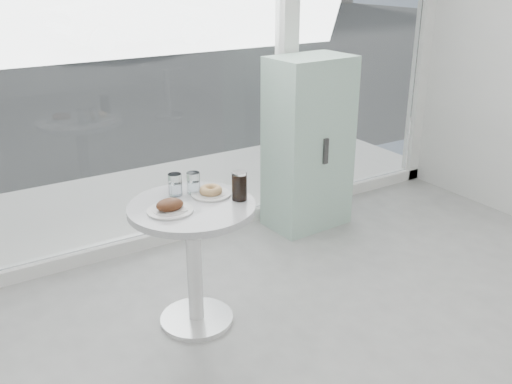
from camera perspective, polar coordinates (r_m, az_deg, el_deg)
storefront at (r=4.20m, az=-6.57°, el=17.54°), size 5.00×0.14×3.00m
main_table at (r=3.29m, az=-6.30°, el=-4.77°), size 0.72×0.72×0.77m
patio_deck at (r=5.28m, az=-10.31°, el=-0.65°), size 5.60×1.60×0.05m
mint_cabinet at (r=4.56m, az=5.25°, el=4.81°), size 0.66×0.46×1.37m
car_silver at (r=15.62m, az=-11.91°, el=16.68°), size 4.46×2.07×1.42m
plate_fritter at (r=3.12m, az=-8.56°, el=-1.46°), size 0.25×0.25×0.07m
plate_donut at (r=3.31m, az=-4.54°, el=0.01°), size 0.23×0.23×0.06m
water_tumbler_a at (r=3.33m, az=-8.09°, el=0.63°), size 0.08×0.08×0.13m
water_tumbler_b at (r=3.34m, az=-6.28°, el=0.82°), size 0.08×0.08×0.13m
cola_glass at (r=3.22m, az=-1.68°, el=0.56°), size 0.09×0.09×0.17m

